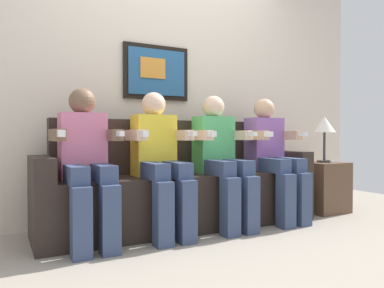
{
  "coord_description": "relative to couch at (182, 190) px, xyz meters",
  "views": [
    {
      "loc": [
        -1.37,
        -2.45,
        0.76
      ],
      "look_at": [
        0.0,
        0.15,
        0.7
      ],
      "focal_mm": 34.5,
      "sensor_mm": 36.0,
      "label": 1
    }
  ],
  "objects": [
    {
      "name": "back_wall_assembly",
      "position": [
        -0.0,
        0.44,
        0.99
      ],
      "size": [
        4.76,
        0.1,
        2.6
      ],
      "color": "beige",
      "rests_on": "ground_plane"
    },
    {
      "name": "couch",
      "position": [
        0.0,
        0.0,
        0.0
      ],
      "size": [
        2.36,
        0.58,
        0.9
      ],
      "color": "#2D231E",
      "rests_on": "ground_plane"
    },
    {
      "name": "ground_plane",
      "position": [
        0.0,
        -0.33,
        -0.31
      ],
      "size": [
        6.18,
        6.18,
        0.0
      ],
      "primitive_type": "plane",
      "color": "#9E9384"
    },
    {
      "name": "person_right_center",
      "position": [
        0.28,
        -0.17,
        0.29
      ],
      "size": [
        0.46,
        0.56,
        1.11
      ],
      "color": "#4CB266",
      "rests_on": "ground_plane"
    },
    {
      "name": "person_leftmost",
      "position": [
        -0.83,
        -0.17,
        0.29
      ],
      "size": [
        0.46,
        0.56,
        1.11
      ],
      "color": "pink",
      "rests_on": "ground_plane"
    },
    {
      "name": "side_table_right",
      "position": [
        1.53,
        -0.11,
        -0.06
      ],
      "size": [
        0.4,
        0.4,
        0.5
      ],
      "color": "brown",
      "rests_on": "ground_plane"
    },
    {
      "name": "spare_remote_on_table",
      "position": [
        1.54,
        -0.17,
        0.2
      ],
      "size": [
        0.04,
        0.13,
        0.02
      ],
      "primitive_type": "cube",
      "color": "white",
      "rests_on": "side_table_right"
    },
    {
      "name": "person_rightmost",
      "position": [
        0.83,
        -0.17,
        0.29
      ],
      "size": [
        0.46,
        0.56,
        1.11
      ],
      "color": "#8C59A5",
      "rests_on": "ground_plane"
    },
    {
      "name": "table_lamp",
      "position": [
        1.52,
        -0.13,
        0.55
      ],
      "size": [
        0.22,
        0.22,
        0.46
      ],
      "color": "#333338",
      "rests_on": "side_table_right"
    },
    {
      "name": "person_left_center",
      "position": [
        -0.28,
        -0.17,
        0.29
      ],
      "size": [
        0.46,
        0.56,
        1.11
      ],
      "color": "yellow",
      "rests_on": "ground_plane"
    }
  ]
}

